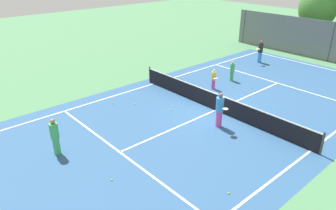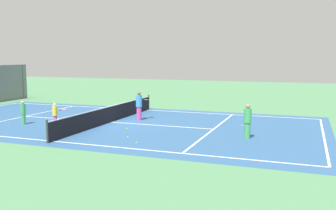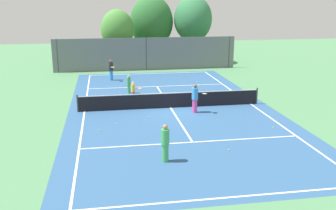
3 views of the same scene
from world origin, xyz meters
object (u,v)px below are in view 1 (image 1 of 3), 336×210
(player_2, at_px, (232,71))
(tennis_ball_2, at_px, (232,72))
(tennis_ball_4, at_px, (113,103))
(tennis_ball_6, at_px, (229,193))
(tennis_ball_1, at_px, (112,180))
(tennis_ball_10, at_px, (170,110))
(player_3, at_px, (214,79))
(player_4, at_px, (220,110))
(tennis_ball_7, at_px, (271,67))
(tennis_ball_8, at_px, (252,88))
(tennis_ball_9, at_px, (234,91))
(tennis_ball_0, at_px, (245,63))
(player_1, at_px, (55,136))
(player_0, at_px, (260,51))
(tennis_ball_3, at_px, (135,104))

(player_2, height_order, tennis_ball_2, player_2)
(tennis_ball_4, xyz_separation_m, tennis_ball_6, (9.41, -1.11, 0.00))
(tennis_ball_1, distance_m, tennis_ball_10, 6.56)
(player_3, distance_m, tennis_ball_2, 3.75)
(player_3, xyz_separation_m, tennis_ball_2, (-1.18, 3.50, -0.65))
(player_4, relative_size, tennis_ball_1, 27.29)
(tennis_ball_10, bearing_deg, tennis_ball_7, 92.53)
(player_2, distance_m, tennis_ball_10, 6.44)
(player_3, height_order, tennis_ball_6, player_3)
(tennis_ball_7, bearing_deg, tennis_ball_6, -63.36)
(tennis_ball_8, bearing_deg, player_3, -129.90)
(tennis_ball_2, height_order, tennis_ball_6, same)
(player_2, distance_m, tennis_ball_1, 12.76)
(tennis_ball_6, bearing_deg, tennis_ball_9, 126.67)
(player_2, bearing_deg, player_4, -57.17)
(tennis_ball_0, relative_size, tennis_ball_4, 1.00)
(player_1, xyz_separation_m, player_4, (3.02, 7.15, 0.06))
(player_2, distance_m, tennis_ball_8, 1.97)
(player_4, relative_size, tennis_ball_8, 27.29)
(player_0, height_order, tennis_ball_2, player_0)
(player_4, xyz_separation_m, tennis_ball_0, (-5.49, 9.83, -0.90))
(player_3, bearing_deg, tennis_ball_8, 50.10)
(player_0, bearing_deg, tennis_ball_0, -120.23)
(tennis_ball_4, bearing_deg, tennis_ball_9, 62.47)
(tennis_ball_1, relative_size, tennis_ball_4, 1.00)
(tennis_ball_8, bearing_deg, player_1, -95.12)
(tennis_ball_2, xyz_separation_m, tennis_ball_8, (2.83, -1.53, 0.00))
(tennis_ball_0, bearing_deg, tennis_ball_2, -73.80)
(tennis_ball_0, relative_size, tennis_ball_1, 1.00)
(tennis_ball_6, relative_size, tennis_ball_10, 1.00)
(tennis_ball_3, distance_m, tennis_ball_7, 12.07)
(player_4, height_order, tennis_ball_8, player_4)
(tennis_ball_4, relative_size, tennis_ball_9, 1.00)
(tennis_ball_6, xyz_separation_m, tennis_ball_7, (-7.02, 13.99, 0.00))
(player_0, distance_m, tennis_ball_10, 11.65)
(player_2, xyz_separation_m, tennis_ball_2, (-0.99, 1.38, -0.68))
(tennis_ball_6, distance_m, tennis_ball_10, 7.21)
(tennis_ball_1, bearing_deg, tennis_ball_2, 109.63)
(player_1, bearing_deg, tennis_ball_7, 91.43)
(player_1, relative_size, tennis_ball_6, 25.73)
(player_0, distance_m, tennis_ball_1, 17.98)
(tennis_ball_8, distance_m, tennis_ball_9, 1.43)
(tennis_ball_2, xyz_separation_m, tennis_ball_3, (-0.20, -8.77, 0.00))
(player_0, relative_size, tennis_ball_0, 27.26)
(tennis_ball_1, bearing_deg, tennis_ball_6, 38.62)
(tennis_ball_1, relative_size, tennis_ball_8, 1.00)
(tennis_ball_0, bearing_deg, player_1, -81.71)
(player_3, relative_size, tennis_ball_1, 20.01)
(tennis_ball_6, bearing_deg, player_3, 134.25)
(player_2, xyz_separation_m, tennis_ball_10, (0.75, -6.36, -0.68))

